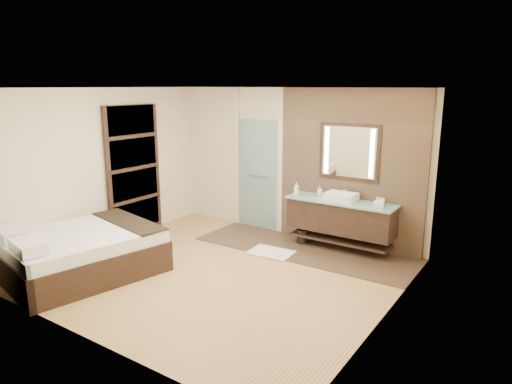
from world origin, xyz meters
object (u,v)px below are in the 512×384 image
Objects in this scene: vanity at (340,217)px; mirror_unit at (349,152)px; waste_bin at (303,236)px; bed at (81,253)px.

mirror_unit is at bearing 90.00° from vanity.
waste_bin is (-0.67, -0.31, -1.52)m from mirror_unit.
bed is at bearing -129.70° from mirror_unit.
vanity is 1.75× the size of mirror_unit.
bed is at bearing -124.72° from waste_bin.
waste_bin is (-0.67, -0.07, -0.45)m from vanity.
mirror_unit is 4.51m from bed.
bed is 9.31× the size of waste_bin.
vanity is at bearing 5.82° from waste_bin.
bed is 3.67m from waste_bin.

